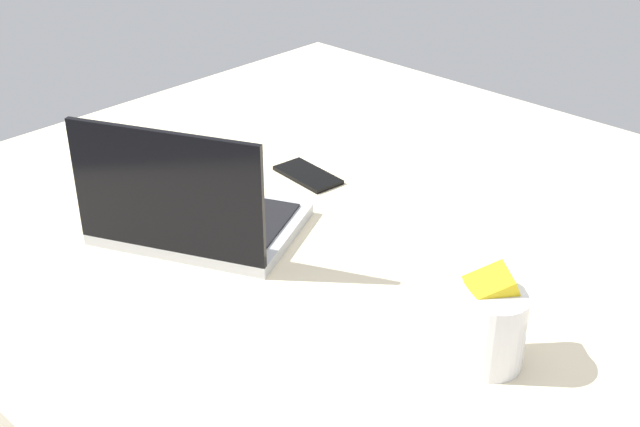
% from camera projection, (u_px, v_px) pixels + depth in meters
% --- Properties ---
extents(bed_mattress, '(1.80, 1.40, 0.18)m').
position_uv_depth(bed_mattress, '(412.00, 283.00, 1.46)').
color(bed_mattress, beige).
rests_on(bed_mattress, ground).
extents(laptop, '(0.40, 0.35, 0.23)m').
position_uv_depth(laptop, '(193.00, 215.00, 1.40)').
color(laptop, '#B7BABC').
rests_on(laptop, bed_mattress).
extents(snack_cup, '(0.10, 0.10, 0.14)m').
position_uv_depth(snack_cup, '(492.00, 327.00, 1.10)').
color(snack_cup, silver).
rests_on(snack_cup, bed_mattress).
extents(cell_phone, '(0.15, 0.08, 0.01)m').
position_uv_depth(cell_phone, '(308.00, 175.00, 1.62)').
color(cell_phone, black).
rests_on(cell_phone, bed_mattress).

